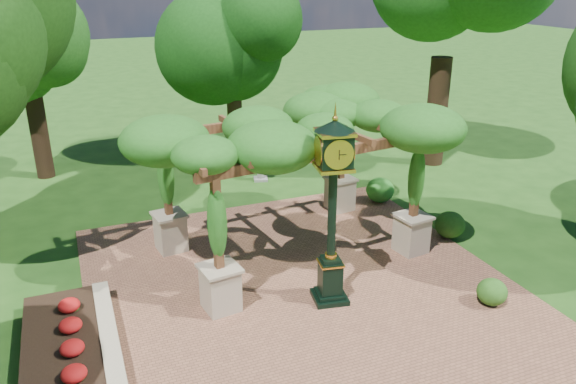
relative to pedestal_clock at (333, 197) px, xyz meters
name	(u,v)px	position (x,y,z in m)	size (l,w,h in m)	color
ground	(330,323)	(-0.38, -0.82, -2.65)	(120.00, 120.00, 0.00)	#1E4714
brick_plaza	(312,299)	(-0.38, 0.18, -2.63)	(10.00, 12.00, 0.04)	brown
border_wall	(111,351)	(-4.98, -0.32, -2.45)	(0.35, 5.00, 0.40)	#C6B793
flower_bed	(63,363)	(-5.88, -0.32, -2.47)	(1.50, 5.00, 0.36)	red
pedestal_clock	(333,197)	(0.00, 0.00, 0.00)	(1.01, 1.01, 4.42)	black
pergola	(291,133)	(0.10, 2.67, 0.74)	(7.08, 4.99, 4.14)	tan
sundial	(261,170)	(1.23, 8.36, -2.25)	(0.61, 0.61, 0.90)	gray
shrub_front	(492,292)	(3.39, -1.57, -2.29)	(0.70, 0.70, 0.63)	#255217
shrub_mid	(450,225)	(4.68, 1.70, -2.22)	(0.86, 0.86, 0.77)	#1E4814
shrub_back	(380,190)	(4.19, 4.79, -2.19)	(0.93, 0.93, 0.83)	#23661D
tree_west_far	(22,30)	(-6.17, 11.78, 2.70)	(3.42, 3.42, 7.83)	black
tree_north	(232,44)	(1.20, 11.36, 1.98)	(4.13, 4.13, 6.73)	#352315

